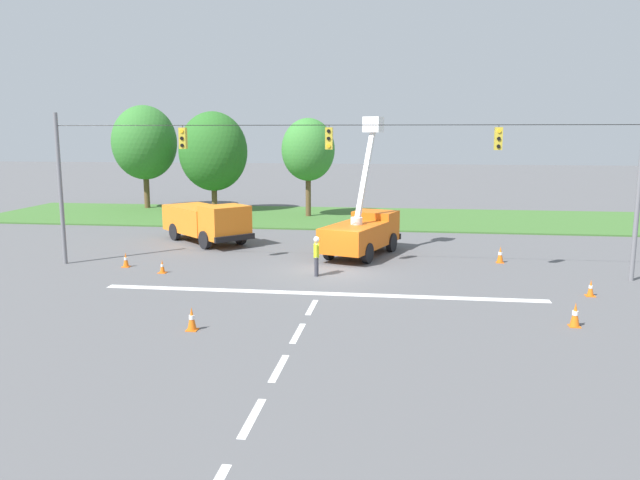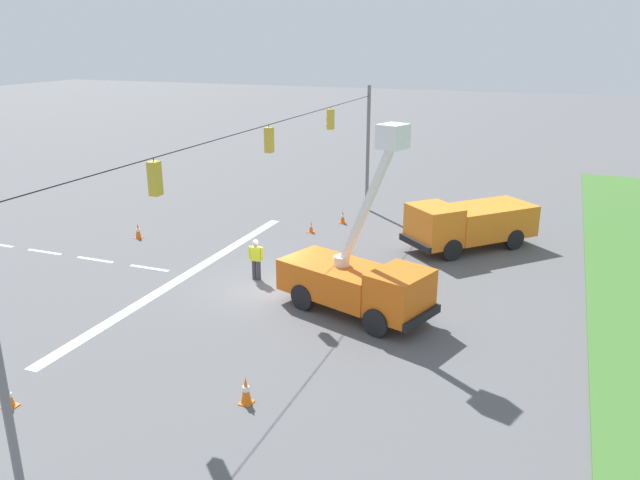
% 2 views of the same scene
% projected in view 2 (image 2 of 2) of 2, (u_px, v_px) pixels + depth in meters
% --- Properties ---
extents(ground_plane, '(200.00, 200.00, 0.00)m').
position_uv_depth(ground_plane, '(272.00, 287.00, 25.56)').
color(ground_plane, '#565659').
extents(lane_markings, '(17.60, 15.25, 0.01)m').
position_uv_depth(lane_markings, '(159.00, 270.00, 27.46)').
color(lane_markings, silver).
rests_on(lane_markings, ground).
extents(signal_gantry, '(26.20, 0.33, 7.20)m').
position_uv_depth(signal_gantry, '(269.00, 181.00, 24.16)').
color(signal_gantry, slate).
rests_on(signal_gantry, ground).
extents(utility_truck_bucket_lift, '(4.04, 6.32, 7.09)m').
position_uv_depth(utility_truck_bucket_lift, '(358.00, 280.00, 22.71)').
color(utility_truck_bucket_lift, orange).
rests_on(utility_truck_bucket_lift, ground).
extents(utility_truck_support_near, '(6.36, 6.19, 2.31)m').
position_uv_depth(utility_truck_support_near, '(469.00, 223.00, 29.94)').
color(utility_truck_support_near, orange).
rests_on(utility_truck_support_near, ground).
extents(road_worker, '(0.28, 0.65, 1.77)m').
position_uv_depth(road_worker, '(256.00, 257.00, 26.06)').
color(road_worker, '#383842').
rests_on(road_worker, ground).
extents(traffic_cone_foreground_left, '(0.36, 0.36, 0.61)m').
position_uv_depth(traffic_cone_foreground_left, '(311.00, 227.00, 32.61)').
color(traffic_cone_foreground_left, orange).
rests_on(traffic_cone_foreground_left, ground).
extents(traffic_cone_foreground_right, '(0.36, 0.36, 0.82)m').
position_uv_depth(traffic_cone_foreground_right, '(246.00, 390.00, 17.35)').
color(traffic_cone_foreground_right, orange).
rests_on(traffic_cone_foreground_right, ground).
extents(traffic_cone_mid_left, '(0.36, 0.36, 0.70)m').
position_uv_depth(traffic_cone_mid_left, '(343.00, 217.00, 34.19)').
color(traffic_cone_mid_left, orange).
rests_on(traffic_cone_mid_left, ground).
extents(traffic_cone_mid_right, '(0.36, 0.36, 0.65)m').
position_uv_depth(traffic_cone_mid_right, '(9.00, 397.00, 17.20)').
color(traffic_cone_mid_right, orange).
rests_on(traffic_cone_mid_right, ground).
extents(traffic_cone_near_bucket, '(0.36, 0.36, 0.77)m').
position_uv_depth(traffic_cone_near_bucket, '(138.00, 231.00, 31.65)').
color(traffic_cone_near_bucket, orange).
rests_on(traffic_cone_near_bucket, ground).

